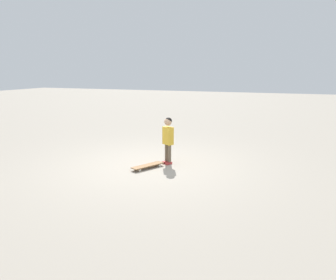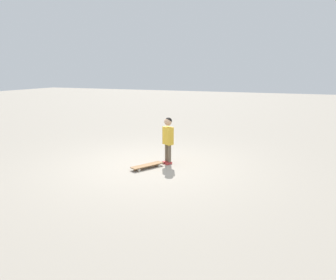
{
  "view_description": "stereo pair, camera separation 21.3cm",
  "coord_description": "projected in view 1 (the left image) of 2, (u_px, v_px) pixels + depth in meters",
  "views": [
    {
      "loc": [
        6.27,
        2.86,
        2.09
      ],
      "look_at": [
        -0.34,
        0.35,
        0.55
      ],
      "focal_mm": 34.52,
      "sensor_mm": 36.0,
      "label": 1
    },
    {
      "loc": [
        6.19,
        3.06,
        2.09
      ],
      "look_at": [
        -0.34,
        0.35,
        0.55
      ],
      "focal_mm": 34.52,
      "sensor_mm": 36.0,
      "label": 2
    }
  ],
  "objects": [
    {
      "name": "child_person",
      "position": [
        168.0,
        135.0,
        7.22
      ],
      "size": [
        0.35,
        0.28,
        1.06
      ],
      "color": "brown",
      "rests_on": "ground"
    },
    {
      "name": "ground_plane",
      "position": [
        148.0,
        166.0,
        7.17
      ],
      "size": [
        50.0,
        50.0,
        0.0
      ],
      "primitive_type": "plane",
      "color": "#9E9384"
    },
    {
      "name": "skateboard",
      "position": [
        148.0,
        166.0,
        7.0
      ],
      "size": [
        0.77,
        0.52,
        0.07
      ],
      "color": "olive",
      "rests_on": "ground"
    }
  ]
}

